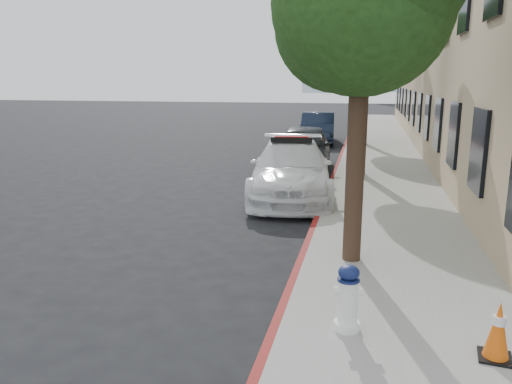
{
  "coord_description": "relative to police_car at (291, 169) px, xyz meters",
  "views": [
    {
      "loc": [
        3.07,
        -10.17,
        3.12
      ],
      "look_at": [
        1.01,
        -0.98,
        1.0
      ],
      "focal_mm": 35.0,
      "sensor_mm": 36.0,
      "label": 1
    }
  ],
  "objects": [
    {
      "name": "traffic_cone",
      "position": [
        3.45,
        -7.78,
        -0.28
      ],
      "size": [
        0.39,
        0.39,
        0.66
      ],
      "rotation": [
        0.0,
        0.0,
        -0.14
      ],
      "color": "black",
      "rests_on": "sidewalk"
    },
    {
      "name": "curb_strip",
      "position": [
        0.96,
        7.02,
        -0.68
      ],
      "size": [
        0.12,
        50.0,
        0.15
      ],
      "primitive_type": "cube",
      "color": "maroon",
      "rests_on": "ground"
    },
    {
      "name": "police_car",
      "position": [
        0.0,
        0.0,
        0.0
      ],
      "size": [
        2.79,
        5.45,
        1.66
      ],
      "rotation": [
        0.0,
        0.0,
        0.13
      ],
      "color": "white",
      "rests_on": "ground"
    },
    {
      "name": "parked_car_far",
      "position": [
        -0.49,
        12.16,
        -0.0
      ],
      "size": [
        1.94,
        4.7,
        1.51
      ],
      "primitive_type": "imported",
      "rotation": [
        0.0,
        0.0,
        0.07
      ],
      "color": "#131D31",
      "rests_on": "ground"
    },
    {
      "name": "parked_car_mid",
      "position": [
        -0.21,
        4.17,
        0.04
      ],
      "size": [
        2.2,
        4.79,
        1.59
      ],
      "primitive_type": "imported",
      "rotation": [
        0.0,
        0.0,
        0.07
      ],
      "color": "black",
      "rests_on": "ground"
    },
    {
      "name": "tree_near",
      "position": [
        1.83,
        -4.99,
        3.51
      ],
      "size": [
        2.92,
        2.82,
        5.62
      ],
      "color": "black",
      "rests_on": "sidewalk"
    },
    {
      "name": "sidewalk",
      "position": [
        2.5,
        7.02,
        -0.68
      ],
      "size": [
        3.2,
        50.0,
        0.15
      ],
      "primitive_type": "cube",
      "color": "gray",
      "rests_on": "ground"
    },
    {
      "name": "fire_hydrant",
      "position": [
        1.83,
        -7.47,
        -0.21
      ],
      "size": [
        0.34,
        0.32,
        0.82
      ],
      "rotation": [
        0.0,
        0.0,
        0.02
      ],
      "color": "white",
      "rests_on": "sidewalk"
    },
    {
      "name": "tower_right",
      "position": [
        7.9,
        132.02,
        21.24
      ],
      "size": [
        14.0,
        14.0,
        44.0
      ],
      "primitive_type": "cube",
      "color": "#9EA8B7",
      "rests_on": "ground"
    },
    {
      "name": "tree_far",
      "position": [
        1.83,
        11.01,
        3.63
      ],
      "size": [
        3.1,
        3.0,
        5.81
      ],
      "color": "black",
      "rests_on": "sidewalk"
    },
    {
      "name": "ground",
      "position": [
        -1.1,
        -2.98,
        -0.76
      ],
      "size": [
        120.0,
        120.0,
        0.0
      ],
      "primitive_type": "plane",
      "color": "black",
      "rests_on": "ground"
    },
    {
      "name": "tree_mid",
      "position": [
        1.83,
        3.01,
        3.4
      ],
      "size": [
        2.77,
        2.64,
        5.43
      ],
      "color": "black",
      "rests_on": "sidewalk"
    }
  ]
}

